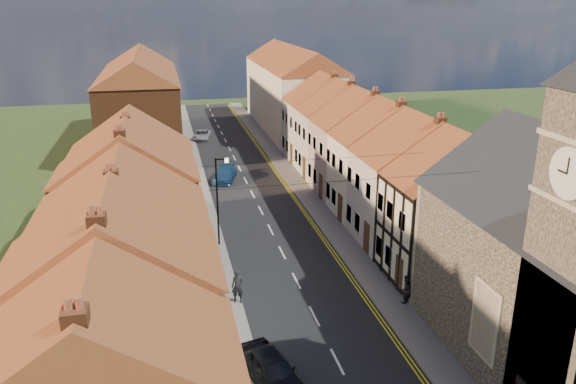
{
  "coord_description": "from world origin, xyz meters",
  "views": [
    {
      "loc": [
        -6.95,
        -14.69,
        15.58
      ],
      "look_at": [
        0.83,
        19.94,
        3.5
      ],
      "focal_mm": 35.0,
      "sensor_mm": 36.0,
      "label": 1
    }
  ],
  "objects_px": {
    "car_near": "(272,370)",
    "car_distant": "(202,135)",
    "pedestrian_left": "(238,287)",
    "pedestrian_right": "(406,289)",
    "car_far": "(225,174)",
    "lamppost": "(218,196)"
  },
  "relations": [
    {
      "from": "lamppost",
      "to": "pedestrian_left",
      "type": "xyz_separation_m",
      "value": [
        0.11,
        -7.85,
        -2.5
      ]
    },
    {
      "from": "lamppost",
      "to": "car_distant",
      "type": "distance_m",
      "value": 31.43
    },
    {
      "from": "car_distant",
      "to": "pedestrian_right",
      "type": "height_order",
      "value": "pedestrian_right"
    },
    {
      "from": "car_near",
      "to": "pedestrian_left",
      "type": "height_order",
      "value": "pedestrian_left"
    },
    {
      "from": "car_near",
      "to": "car_far",
      "type": "bearing_deg",
      "value": 72.75
    },
    {
      "from": "car_near",
      "to": "car_distant",
      "type": "distance_m",
      "value": 46.19
    },
    {
      "from": "car_near",
      "to": "car_distant",
      "type": "relative_size",
      "value": 1.07
    },
    {
      "from": "car_near",
      "to": "pedestrian_left",
      "type": "xyz_separation_m",
      "value": [
        -0.5,
        7.08,
        0.32
      ]
    },
    {
      "from": "car_distant",
      "to": "pedestrian_left",
      "type": "bearing_deg",
      "value": -78.44
    },
    {
      "from": "pedestrian_right",
      "to": "pedestrian_left",
      "type": "bearing_deg",
      "value": -18.54
    },
    {
      "from": "car_far",
      "to": "pedestrian_left",
      "type": "distance_m",
      "value": 22.44
    },
    {
      "from": "car_far",
      "to": "pedestrian_left",
      "type": "relative_size",
      "value": 2.39
    },
    {
      "from": "car_near",
      "to": "car_far",
      "type": "distance_m",
      "value": 29.47
    },
    {
      "from": "lamppost",
      "to": "car_far",
      "type": "distance_m",
      "value": 14.93
    },
    {
      "from": "pedestrian_left",
      "to": "pedestrian_right",
      "type": "bearing_deg",
      "value": 3.88
    },
    {
      "from": "car_near",
      "to": "lamppost",
      "type": "bearing_deg",
      "value": 77.76
    },
    {
      "from": "lamppost",
      "to": "pedestrian_left",
      "type": "relative_size",
      "value": 3.25
    },
    {
      "from": "pedestrian_left",
      "to": "pedestrian_right",
      "type": "relative_size",
      "value": 1.15
    },
    {
      "from": "car_distant",
      "to": "car_far",
      "type": "bearing_deg",
      "value": -74.14
    },
    {
      "from": "pedestrian_left",
      "to": "car_far",
      "type": "bearing_deg",
      "value": 102.2
    },
    {
      "from": "car_far",
      "to": "car_distant",
      "type": "relative_size",
      "value": 1.12
    },
    {
      "from": "lamppost",
      "to": "pedestrian_right",
      "type": "relative_size",
      "value": 3.73
    }
  ]
}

